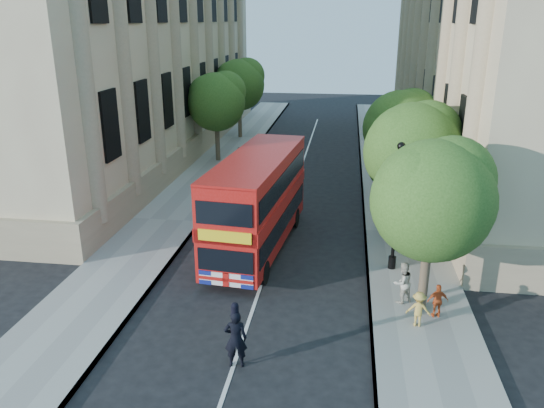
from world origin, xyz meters
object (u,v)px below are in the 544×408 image
at_px(box_van, 253,184).
at_px(woman_pedestrian, 403,283).
at_px(lamp_post, 396,212).
at_px(double_decker_bus, 258,200).
at_px(police_constable, 236,339).

xyz_separation_m(box_van, woman_pedestrian, (6.93, -9.24, -0.51)).
bearing_deg(lamp_post, double_decker_bus, 166.15).
relative_size(lamp_post, woman_pedestrian, 3.42).
bearing_deg(police_constable, box_van, -91.51).
height_order(lamp_post, double_decker_bus, lamp_post).
height_order(lamp_post, box_van, lamp_post).
xyz_separation_m(lamp_post, police_constable, (-4.92, -6.95, -1.61)).
relative_size(box_van, woman_pedestrian, 3.38).
relative_size(lamp_post, double_decker_bus, 0.57).
bearing_deg(woman_pedestrian, police_constable, 7.28).
bearing_deg(woman_pedestrian, box_van, -85.82).
bearing_deg(box_van, lamp_post, -49.29).
relative_size(box_van, police_constable, 2.81).
distance_m(lamp_post, police_constable, 8.67).
height_order(double_decker_bus, police_constable, double_decker_bus).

